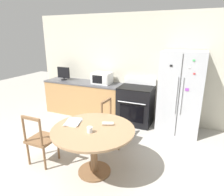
% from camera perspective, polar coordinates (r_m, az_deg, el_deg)
% --- Properties ---
extents(ground_plane, '(14.00, 14.00, 0.00)m').
position_cam_1_polar(ground_plane, '(3.42, -11.43, -20.56)').
color(ground_plane, '#B2ADA3').
extents(back_wall, '(5.20, 0.10, 2.60)m').
position_cam_1_polar(back_wall, '(5.14, 4.84, 8.68)').
color(back_wall, beige).
rests_on(back_wall, ground_plane).
extents(kitchen_counter, '(2.14, 0.64, 0.90)m').
position_cam_1_polar(kitchen_counter, '(5.49, -7.98, 0.05)').
color(kitchen_counter, '#AD7F4C').
rests_on(kitchen_counter, ground_plane).
extents(refrigerator, '(0.88, 0.72, 1.79)m').
position_cam_1_polar(refrigerator, '(4.56, 18.98, 1.37)').
color(refrigerator, '#B2B5BA').
rests_on(refrigerator, ground_plane).
extents(oven_range, '(0.80, 0.68, 1.08)m').
position_cam_1_polar(oven_range, '(4.88, 6.81, -1.95)').
color(oven_range, black).
rests_on(oven_range, ground_plane).
extents(microwave, '(0.47, 0.38, 0.28)m').
position_cam_1_polar(microwave, '(5.10, -2.85, 5.70)').
color(microwave, white).
rests_on(microwave, kitchen_counter).
extents(countertop_tv, '(0.36, 0.16, 0.35)m').
position_cam_1_polar(countertop_tv, '(5.67, -13.67, 6.92)').
color(countertop_tv, black).
rests_on(countertop_tv, kitchen_counter).
extents(dining_table, '(1.25, 1.25, 0.76)m').
position_cam_1_polar(dining_table, '(3.08, -5.34, -11.02)').
color(dining_table, '#997551').
rests_on(dining_table, ground_plane).
extents(dining_chair_left, '(0.42, 0.42, 0.90)m').
position_cam_1_polar(dining_chair_left, '(3.58, -19.62, -11.15)').
color(dining_chair_left, brown).
rests_on(dining_chair_left, ground_plane).
extents(dining_chair_far, '(0.45, 0.45, 0.90)m').
position_cam_1_polar(dining_chair_far, '(3.94, 0.45, -7.32)').
color(dining_chair_far, brown).
rests_on(dining_chair_far, ground_plane).
extents(candle_glass, '(0.08, 0.08, 0.08)m').
position_cam_1_polar(candle_glass, '(2.90, -6.38, -9.09)').
color(candle_glass, silver).
rests_on(candle_glass, dining_table).
extents(folded_napkin, '(0.18, 0.11, 0.05)m').
position_cam_1_polar(folded_napkin, '(3.10, -1.19, -7.29)').
color(folded_napkin, silver).
rests_on(folded_napkin, dining_table).
extents(mail_stack, '(0.30, 0.35, 0.02)m').
position_cam_1_polar(mail_stack, '(3.24, -11.01, -6.75)').
color(mail_stack, white).
rests_on(mail_stack, dining_table).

